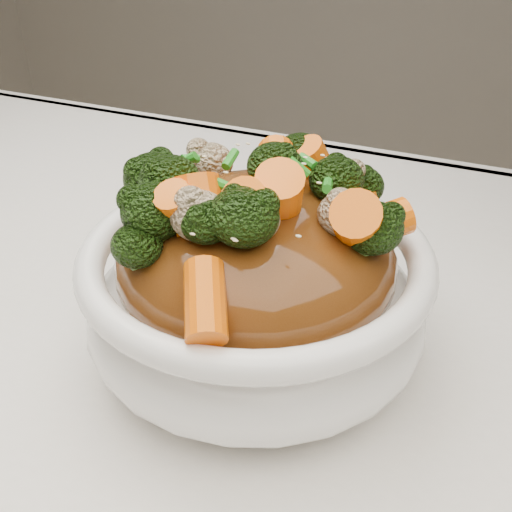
% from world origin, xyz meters
% --- Properties ---
extents(tablecloth, '(1.20, 0.80, 0.04)m').
position_xyz_m(tablecloth, '(0.00, 0.00, 0.73)').
color(tablecloth, white).
rests_on(tablecloth, dining_table).
extents(bowl, '(0.25, 0.25, 0.08)m').
position_xyz_m(bowl, '(0.05, 0.04, 0.79)').
color(bowl, white).
rests_on(bowl, tablecloth).
extents(sauce_base, '(0.20, 0.20, 0.09)m').
position_xyz_m(sauce_base, '(0.05, 0.04, 0.82)').
color(sauce_base, '#552C0E').
rests_on(sauce_base, bowl).
extents(carrots, '(0.20, 0.20, 0.05)m').
position_xyz_m(carrots, '(0.05, 0.04, 0.88)').
color(carrots, orange).
rests_on(carrots, sauce_base).
extents(broccoli, '(0.20, 0.20, 0.04)m').
position_xyz_m(broccoli, '(0.05, 0.04, 0.88)').
color(broccoli, black).
rests_on(broccoli, sauce_base).
extents(cauliflower, '(0.20, 0.20, 0.03)m').
position_xyz_m(cauliflower, '(0.05, 0.04, 0.88)').
color(cauliflower, tan).
rests_on(cauliflower, sauce_base).
extents(scallions, '(0.15, 0.15, 0.02)m').
position_xyz_m(scallions, '(0.05, 0.04, 0.88)').
color(scallions, '#24861F').
rests_on(scallions, sauce_base).
extents(sesame_seeds, '(0.18, 0.18, 0.01)m').
position_xyz_m(sesame_seeds, '(0.05, 0.04, 0.88)').
color(sesame_seeds, beige).
rests_on(sesame_seeds, sauce_base).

